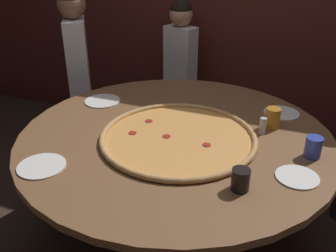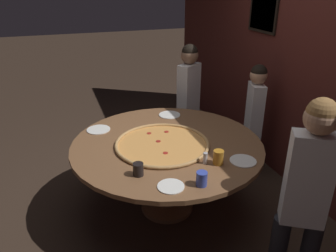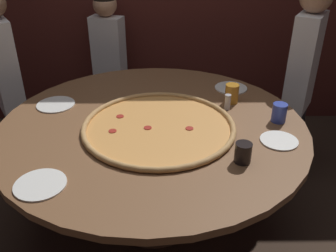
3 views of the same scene
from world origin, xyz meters
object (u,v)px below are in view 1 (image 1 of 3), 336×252
Objects in this scene: dining_table at (175,150)px; giant_pizza at (178,137)px; drink_cup_near_left at (273,118)px; white_plate_near_front at (297,177)px; white_plate_beside_cup at (281,113)px; diner_centre_back at (78,66)px; drink_cup_near_right at (313,147)px; diner_side_left at (180,66)px; white_plate_left_side at (102,101)px; condiment_shaker at (263,126)px; drink_cup_far_left at (241,180)px; white_plate_far_back at (42,166)px.

dining_table is 0.14m from giant_pizza.
drink_cup_near_left is 0.51m from white_plate_near_front.
diner_centre_back reaches higher than white_plate_beside_cup.
drink_cup_near_left is at bearing 132.29° from drink_cup_near_right.
giant_pizza is at bearing 127.50° from diner_side_left.
drink_cup_near_left is at bearing 28.42° from dining_table.
diner_side_left is (-1.07, 1.40, -0.02)m from white_plate_near_front.
drink_cup_near_right is at bearing -141.43° from diner_centre_back.
white_plate_near_front is 0.84× the size of white_plate_left_side.
giant_pizza is at bearing -144.43° from drink_cup_near_left.
giant_pizza is at bearing -173.89° from drink_cup_near_right.
drink_cup_near_left is 0.51× the size of white_plate_left_side.
drink_cup_near_left is at bearing -98.82° from white_plate_beside_cup.
giant_pizza is (0.04, -0.06, 0.13)m from dining_table.
white_plate_near_front is 0.16× the size of diner_side_left.
white_plate_left_side is 0.62m from diner_centre_back.
dining_table is 0.73m from white_plate_beside_cup.
white_plate_left_side is (-0.65, 0.30, -0.01)m from giant_pizza.
dining_table is 0.51m from condiment_shaker.
white_plate_left_side is (-1.35, 0.23, -0.05)m from drink_cup_near_right.
drink_cup_near_right reaches higher than white_plate_beside_cup.
diner_centre_back is (-0.67, -0.53, 0.08)m from diner_side_left.
dining_table is at bearing 163.07° from white_plate_near_front.
white_plate_near_front is (0.23, 0.18, -0.05)m from drink_cup_far_left.
white_plate_beside_cup is at bearing 11.88° from white_plate_left_side.
drink_cup_near_left is at bearing 110.57° from white_plate_near_front.
white_plate_beside_cup is at bearing 42.36° from dining_table.
white_plate_left_side is at bearing 95.57° from diner_side_left.
drink_cup_far_left is 1.80m from diner_side_left.
diner_side_left reaches higher than white_plate_beside_cup.
drink_cup_far_left is 1.85m from diner_centre_back.
drink_cup_near_right is at bearing -9.67° from white_plate_left_side.
white_plate_near_front is 0.14× the size of diner_centre_back.
drink_cup_far_left reaches higher than giant_pizza.
giant_pizza is 0.53m from drink_cup_far_left.
white_plate_near_front is (-0.05, -0.22, -0.05)m from drink_cup_near_right.
drink_cup_far_left is at bearing -38.86° from giant_pizza.
white_plate_left_side is at bearing 99.12° from white_plate_far_back.
giant_pizza is 3.71× the size of white_plate_far_back.
white_plate_near_front is at bearing -103.78° from drink_cup_near_right.
condiment_shaker is at bearing -103.37° from white_plate_beside_cup.
drink_cup_near_right is (0.69, 0.07, 0.04)m from giant_pizza.
drink_cup_far_left is at bearing 136.42° from diner_side_left.
drink_cup_near_left is 0.52× the size of white_plate_far_back.
white_plate_near_front is at bearing -19.18° from white_plate_left_side.
drink_cup_near_left is 1.25× the size of condiment_shaker.
diner_centre_back reaches higher than drink_cup_near_right.
diner_centre_back is at bearing 173.70° from white_plate_beside_cup.
drink_cup_near_left reaches higher than white_plate_beside_cup.
white_plate_left_side reaches higher than dining_table.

